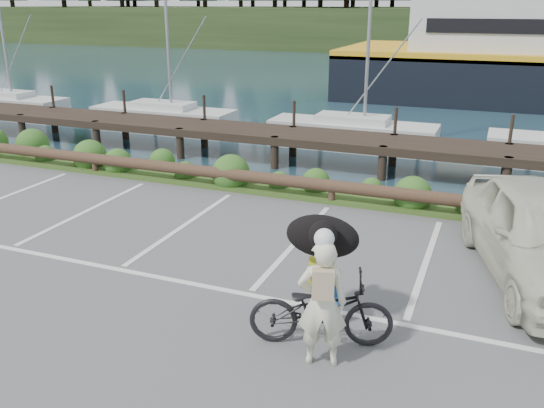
% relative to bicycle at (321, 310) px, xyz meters
% --- Properties ---
extents(ground, '(72.00, 72.00, 0.00)m').
position_rel_bicycle_xyz_m(ground, '(-1.54, 1.33, -0.53)').
color(ground, '#505052').
extents(harbor_backdrop, '(170.00, 160.00, 30.00)m').
position_rel_bicycle_xyz_m(harbor_backdrop, '(-1.14, 79.75, -0.53)').
color(harbor_backdrop, '#1C3643').
rests_on(harbor_backdrop, ground).
extents(vegetation_strip, '(34.00, 1.60, 0.10)m').
position_rel_bicycle_xyz_m(vegetation_strip, '(-1.54, 6.63, -0.48)').
color(vegetation_strip, '#3D5B21').
rests_on(vegetation_strip, ground).
extents(log_rail, '(32.00, 0.30, 0.60)m').
position_rel_bicycle_xyz_m(log_rail, '(-1.54, 5.93, -0.53)').
color(log_rail, '#443021').
rests_on(log_rail, ground).
extents(bicycle, '(2.16, 1.29, 1.07)m').
position_rel_bicycle_xyz_m(bicycle, '(0.00, 0.00, 0.00)').
color(bicycle, black).
rests_on(bicycle, ground).
extents(cyclist, '(0.76, 0.61, 1.81)m').
position_rel_bicycle_xyz_m(cyclist, '(0.14, -0.45, 0.37)').
color(cyclist, beige).
rests_on(cyclist, ground).
extents(dog, '(0.85, 1.22, 0.64)m').
position_rel_bicycle_xyz_m(dog, '(-0.20, 0.62, 0.86)').
color(dog, black).
rests_on(dog, bicycle).
extents(parked_car, '(3.34, 5.34, 1.70)m').
position_rel_bicycle_xyz_m(parked_car, '(2.97, 3.43, 0.31)').
color(parked_car, beige).
rests_on(parked_car, ground).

